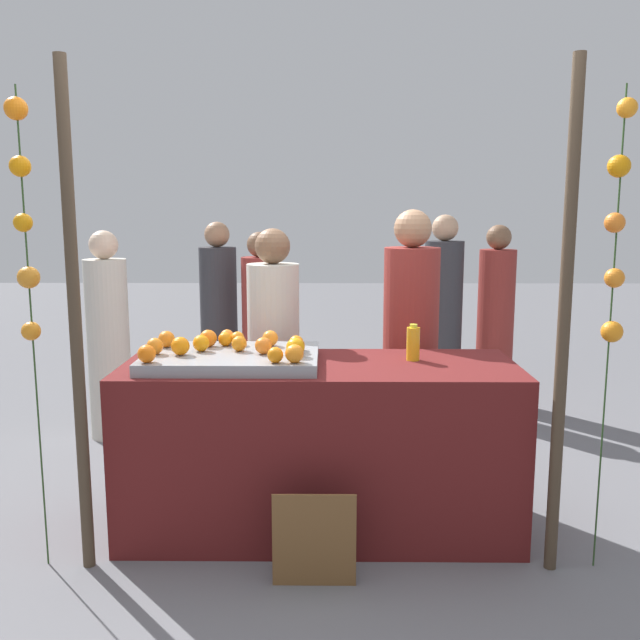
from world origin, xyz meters
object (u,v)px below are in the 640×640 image
Objects in this scene: stall_counter at (320,446)px; vendor_right at (410,357)px; chalkboard_sign at (314,541)px; juice_bottle at (413,343)px; orange_0 at (275,355)px; vendor_left at (274,366)px; orange_1 at (296,343)px.

vendor_right reaches higher than stall_counter.
stall_counter reaches higher than chalkboard_sign.
stall_counter is 10.55× the size of juice_bottle.
vendor_right reaches higher than orange_0.
stall_counter is 0.72m from juice_bottle.
chalkboard_sign is (-0.50, -0.65, -0.76)m from juice_bottle.
stall_counter is at bearing -65.53° from vendor_left.
vendor_left is at bearing 102.60° from chalkboard_sign.
stall_counter is 0.91m from vendor_right.
vendor_right is at bearing 2.26° from vendor_left.
stall_counter is 0.55m from orange_1.
chalkboard_sign is at bearing -59.03° from orange_0.
juice_bottle is at bearing -95.78° from vendor_right.
chalkboard_sign is at bearing -127.84° from juice_bottle.
juice_bottle reaches higher than chalkboard_sign.
orange_1 is at bearing 99.49° from chalkboard_sign.
orange_1 is 0.05× the size of vendor_left.
vendor_left reaches higher than juice_bottle.
vendor_left is at bearing 144.96° from juice_bottle.
vendor_left is (-0.28, 0.62, 0.28)m from stall_counter.
juice_bottle reaches higher than orange_0.
chalkboard_sign is 0.26× the size of vendor_right.
orange_1 is at bearing -74.17° from vendor_left.
stall_counter is 0.63m from orange_0.
juice_bottle is at bearing 3.41° from orange_1.
stall_counter is 1.29× the size of vendor_left.
orange_0 reaches higher than stall_counter.
vendor_right is (0.66, 0.61, -0.21)m from orange_1.
stall_counter is 4.56× the size of chalkboard_sign.
orange_0 is 0.85m from chalkboard_sign.
orange_1 reaches higher than chalkboard_sign.
chalkboard_sign is at bearing -80.51° from orange_1.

